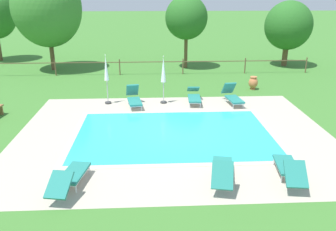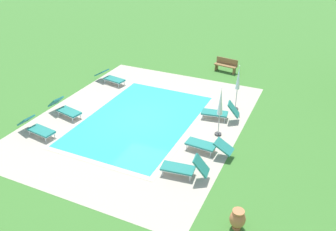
# 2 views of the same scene
# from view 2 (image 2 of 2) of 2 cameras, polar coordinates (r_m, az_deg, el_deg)

# --- Properties ---
(ground_plane) EXTENTS (160.00, 160.00, 0.00)m
(ground_plane) POSITION_cam_2_polar(r_m,az_deg,el_deg) (17.67, -4.54, -0.65)
(ground_plane) COLOR #3D752D
(pool_deck_paving) EXTENTS (12.40, 9.79, 0.01)m
(pool_deck_paving) POSITION_cam_2_polar(r_m,az_deg,el_deg) (17.67, -4.54, -0.64)
(pool_deck_paving) COLOR #B2A893
(pool_deck_paving) RESTS_ON ground
(swimming_pool_water) EXTENTS (7.63, 5.02, 0.01)m
(swimming_pool_water) POSITION_cam_2_polar(r_m,az_deg,el_deg) (17.67, -4.54, -0.64)
(swimming_pool_water) COLOR #2DB7C6
(swimming_pool_water) RESTS_ON ground
(pool_coping_rim) EXTENTS (8.11, 5.50, 0.01)m
(pool_coping_rim) POSITION_cam_2_polar(r_m,az_deg,el_deg) (17.67, -4.54, -0.63)
(pool_coping_rim) COLOR #C0B59F
(pool_coping_rim) RESTS_ON ground
(sun_lounger_north_near_steps) EXTENTS (0.88, 1.93, 0.99)m
(sun_lounger_north_near_steps) POSITION_cam_2_polar(r_m,az_deg,el_deg) (17.67, 8.43, 0.55)
(sun_lounger_north_near_steps) COLOR #237A70
(sun_lounger_north_near_steps) RESTS_ON ground
(sun_lounger_north_mid) EXTENTS (0.95, 2.12, 0.77)m
(sun_lounger_north_mid) POSITION_cam_2_polar(r_m,az_deg,el_deg) (21.82, -9.30, 6.10)
(sun_lounger_north_mid) COLOR #237A70
(sun_lounger_north_mid) RESTS_ON ground
(sun_lounger_north_far) EXTENTS (0.72, 2.09, 0.74)m
(sun_lounger_north_far) POSITION_cam_2_polar(r_m,az_deg,el_deg) (15.12, 6.42, -4.80)
(sun_lounger_north_far) COLOR #237A70
(sun_lounger_north_far) RESTS_ON ground
(sun_lounger_north_end) EXTENTS (0.99, 2.05, 0.88)m
(sun_lounger_north_end) POSITION_cam_2_polar(r_m,az_deg,el_deg) (18.57, -16.35, 1.05)
(sun_lounger_north_end) COLOR #237A70
(sun_lounger_north_end) RESTS_ON ground
(sun_lounger_south_near_corner) EXTENTS (0.82, 1.92, 0.99)m
(sun_lounger_south_near_corner) POSITION_cam_2_polar(r_m,az_deg,el_deg) (13.70, 2.70, -8.46)
(sun_lounger_south_near_corner) COLOR #237A70
(sun_lounger_south_near_corner) RESTS_ON ground
(sun_lounger_south_mid) EXTENTS (0.87, 2.06, 0.84)m
(sun_lounger_south_mid) POSITION_cam_2_polar(r_m,az_deg,el_deg) (17.30, -20.50, -1.88)
(sun_lounger_south_mid) COLOR #237A70
(sun_lounger_south_mid) RESTS_ON ground
(patio_umbrella_closed_row_west) EXTENTS (0.32, 0.32, 2.39)m
(patio_umbrella_closed_row_west) POSITION_cam_2_polar(r_m,az_deg,el_deg) (15.79, 8.48, 1.64)
(patio_umbrella_closed_row_west) COLOR #383838
(patio_umbrella_closed_row_west) RESTS_ON ground
(patio_umbrella_closed_row_mid_west) EXTENTS (0.32, 0.32, 2.47)m
(patio_umbrella_closed_row_mid_west) POSITION_cam_2_polar(r_m,az_deg,el_deg) (18.22, 11.28, 5.34)
(patio_umbrella_closed_row_mid_west) COLOR #383838
(patio_umbrella_closed_row_mid_west) RESTS_ON ground
(wooden_bench_lawn_side) EXTENTS (0.68, 1.55, 0.87)m
(wooden_bench_lawn_side) POSITION_cam_2_polar(r_m,az_deg,el_deg) (23.57, 9.39, 8.12)
(wooden_bench_lawn_side) COLOR olive
(wooden_bench_lawn_side) RESTS_ON ground
(terracotta_urn_near_fence) EXTENTS (0.52, 0.52, 0.75)m
(terracotta_urn_near_fence) POSITION_cam_2_polar(r_m,az_deg,el_deg) (11.89, 11.21, -16.12)
(terracotta_urn_near_fence) COLOR #C67547
(terracotta_urn_near_fence) RESTS_ON ground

